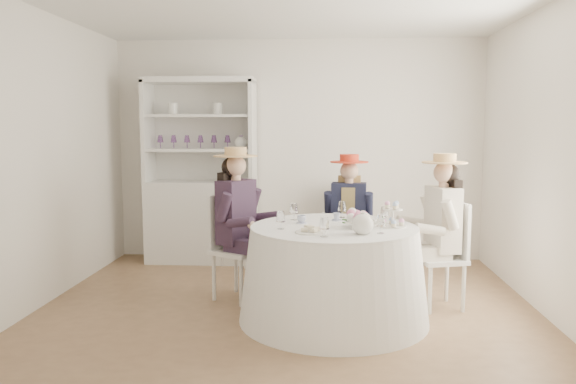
{
  "coord_description": "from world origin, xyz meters",
  "views": [
    {
      "loc": [
        0.34,
        -4.95,
        1.64
      ],
      "look_at": [
        0.0,
        0.1,
        1.05
      ],
      "focal_mm": 35.0,
      "sensor_mm": 36.0,
      "label": 1
    }
  ],
  "objects": [
    {
      "name": "flower_bowl",
      "position": [
        0.64,
        -0.32,
        0.83
      ],
      "size": [
        0.25,
        0.25,
        0.05
      ],
      "primitive_type": "imported",
      "rotation": [
        0.0,
        0.0,
        0.26
      ],
      "color": "white",
      "rests_on": "tea_table"
    },
    {
      "name": "flower_arrangement",
      "position": [
        0.6,
        -0.34,
        0.9
      ],
      "size": [
        0.2,
        0.2,
        0.07
      ],
      "rotation": [
        0.0,
        0.0,
        0.26
      ],
      "color": "pink",
      "rests_on": "tea_table"
    },
    {
      "name": "side_table",
      "position": [
        0.57,
        1.67,
        0.32
      ],
      "size": [
        0.54,
        0.54,
        0.64
      ],
      "primitive_type": "cube",
      "rotation": [
        0.0,
        0.0,
        -0.42
      ],
      "color": "silver",
      "rests_on": "ground"
    },
    {
      "name": "hutch",
      "position": [
        -1.16,
        1.73,
        0.79
      ],
      "size": [
        1.5,
        0.98,
        2.22
      ],
      "rotation": [
        0.0,
        0.0,
        -0.41
      ],
      "color": "silver",
      "rests_on": "ground"
    },
    {
      "name": "guest_mid",
      "position": [
        0.58,
        0.73,
        0.77
      ],
      "size": [
        0.5,
        0.52,
        1.36
      ],
      "rotation": [
        0.0,
        0.0,
        -0.1
      ],
      "color": "silver",
      "rests_on": "ground"
    },
    {
      "name": "wall_left",
      "position": [
        -2.25,
        0.0,
        1.35
      ],
      "size": [
        0.0,
        4.5,
        4.5
      ],
      "primitive_type": "plane",
      "rotation": [
        1.57,
        0.0,
        1.57
      ],
      "color": "white",
      "rests_on": "ground"
    },
    {
      "name": "ceiling",
      "position": [
        0.0,
        0.0,
        2.7
      ],
      "size": [
        4.5,
        4.5,
        0.0
      ],
      "primitive_type": "plane",
      "rotation": [
        3.14,
        0.0,
        0.0
      ],
      "color": "white",
      "rests_on": "wall_back"
    },
    {
      "name": "stemware_set",
      "position": [
        0.41,
        -0.29,
        0.88
      ],
      "size": [
        0.95,
        1.0,
        0.15
      ],
      "color": "white",
      "rests_on": "tea_table"
    },
    {
      "name": "teacup_a",
      "position": [
        0.14,
        -0.17,
        0.84
      ],
      "size": [
        0.09,
        0.09,
        0.06
      ],
      "primitive_type": "imported",
      "rotation": [
        0.0,
        0.0,
        0.2
      ],
      "color": "white",
      "rests_on": "tea_table"
    },
    {
      "name": "wall_front",
      "position": [
        0.0,
        -2.0,
        1.35
      ],
      "size": [
        4.5,
        0.0,
        4.5
      ],
      "primitive_type": "plane",
      "rotation": [
        -1.57,
        0.0,
        0.0
      ],
      "color": "white",
      "rests_on": "ground"
    },
    {
      "name": "guest_right",
      "position": [
        1.37,
        0.09,
        0.79
      ],
      "size": [
        0.57,
        0.53,
        1.4
      ],
      "rotation": [
        0.0,
        0.0,
        -1.31
      ],
      "color": "silver",
      "rests_on": "ground"
    },
    {
      "name": "teacup_c",
      "position": [
        0.67,
        -0.17,
        0.85
      ],
      "size": [
        0.12,
        0.12,
        0.07
      ],
      "primitive_type": "imported",
      "rotation": [
        0.0,
        0.0,
        -0.41
      ],
      "color": "white",
      "rests_on": "tea_table"
    },
    {
      "name": "wall_right",
      "position": [
        2.25,
        0.0,
        1.35
      ],
      "size": [
        0.0,
        4.5,
        4.5
      ],
      "primitive_type": "plane",
      "rotation": [
        1.57,
        0.0,
        -1.57
      ],
      "color": "white",
      "rests_on": "ground"
    },
    {
      "name": "table_teapot",
      "position": [
        0.63,
        -0.63,
        0.89
      ],
      "size": [
        0.24,
        0.17,
        0.18
      ],
      "rotation": [
        0.0,
        0.0,
        0.05
      ],
      "color": "white",
      "rests_on": "tea_table"
    },
    {
      "name": "cupcake_stand",
      "position": [
        0.9,
        -0.29,
        0.89
      ],
      "size": [
        0.22,
        0.22,
        0.21
      ],
      "rotation": [
        0.0,
        0.0,
        -0.24
      ],
      "color": "white",
      "rests_on": "tea_table"
    },
    {
      "name": "sandwich_plate",
      "position": [
        0.22,
        -0.6,
        0.82
      ],
      "size": [
        0.25,
        0.25,
        0.05
      ],
      "rotation": [
        0.0,
        0.0,
        -0.18
      ],
      "color": "white",
      "rests_on": "tea_table"
    },
    {
      "name": "ground",
      "position": [
        0.0,
        0.0,
        0.0
      ],
      "size": [
        4.5,
        4.5,
        0.0
      ],
      "primitive_type": "plane",
      "color": "brown",
      "rests_on": "ground"
    },
    {
      "name": "tea_table",
      "position": [
        0.41,
        -0.29,
        0.4
      ],
      "size": [
        1.61,
        1.61,
        0.81
      ],
      "rotation": [
        0.0,
        0.0,
        0.25
      ],
      "color": "white",
      "rests_on": "ground"
    },
    {
      "name": "teacup_b",
      "position": [
        0.44,
        -0.01,
        0.84
      ],
      "size": [
        0.07,
        0.07,
        0.06
      ],
      "primitive_type": "imported",
      "rotation": [
        0.0,
        0.0,
        0.07
      ],
      "color": "white",
      "rests_on": "tea_table"
    },
    {
      "name": "hatbox",
      "position": [
        0.57,
        1.67,
        0.8
      ],
      "size": [
        0.33,
        0.33,
        0.32
      ],
      "primitive_type": "cylinder",
      "rotation": [
        0.0,
        0.0,
        0.03
      ],
      "color": "black",
      "rests_on": "side_table"
    },
    {
      "name": "spare_chair",
      "position": [
        -0.71,
        1.51,
        0.49
      ],
      "size": [
        0.47,
        0.47,
        0.91
      ],
      "rotation": [
        0.0,
        0.0,
        2.86
      ],
      "color": "silver",
      "rests_on": "ground"
    },
    {
      "name": "wall_back",
      "position": [
        0.0,
        2.0,
        1.35
      ],
      "size": [
        4.5,
        0.0,
        4.5
      ],
      "primitive_type": "plane",
      "rotation": [
        1.57,
        0.0,
        0.0
      ],
      "color": "white",
      "rests_on": "ground"
    },
    {
      "name": "guest_left",
      "position": [
        -0.48,
        0.22,
        0.82
      ],
      "size": [
        0.62,
        0.57,
        1.45
      ],
      "rotation": [
        0.0,
        0.0,
        1.04
      ],
      "color": "silver",
      "rests_on": "ground"
    }
  ]
}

